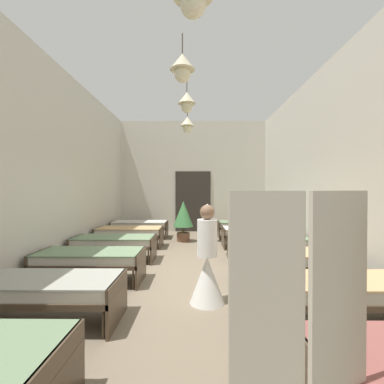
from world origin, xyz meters
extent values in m
cube|color=#7A6B56|center=(0.00, 0.00, -0.05)|extent=(6.37, 10.89, 0.10)
cube|color=beige|center=(0.00, 5.25, 2.21)|extent=(6.17, 0.20, 4.42)
cube|color=beige|center=(-2.99, 0.00, 2.21)|extent=(0.20, 10.29, 4.42)
cube|color=beige|center=(2.99, 0.00, 2.21)|extent=(0.20, 10.29, 4.42)
cube|color=#2D2823|center=(0.00, 5.13, 1.20)|extent=(1.40, 0.06, 2.40)
sphere|color=beige|center=(0.06, -2.70, 3.69)|extent=(0.28, 0.28, 0.28)
cylinder|color=brown|center=(-0.14, -0.90, 4.25)|extent=(0.02, 0.02, 0.34)
cone|color=beige|center=(-0.14, -0.90, 3.93)|extent=(0.44, 0.44, 0.28)
sphere|color=beige|center=(-0.14, -0.90, 3.71)|extent=(0.28, 0.28, 0.28)
cylinder|color=brown|center=(-0.12, 0.90, 4.23)|extent=(0.02, 0.02, 0.36)
cone|color=beige|center=(-0.12, 0.90, 3.90)|extent=(0.44, 0.44, 0.28)
sphere|color=beige|center=(-0.12, 0.90, 3.68)|extent=(0.28, 0.28, 0.28)
cylinder|color=brown|center=(-0.16, 2.70, 4.18)|extent=(0.02, 0.02, 0.48)
cone|color=beige|center=(-0.16, 2.70, 3.79)|extent=(0.44, 0.44, 0.28)
sphere|color=beige|center=(-0.16, 2.70, 3.57)|extent=(0.28, 0.28, 0.28)
cylinder|color=#473828|center=(-0.97, -3.34, 0.17)|extent=(0.03, 0.03, 0.34)
cylinder|color=#473828|center=(0.97, -3.34, 0.17)|extent=(0.03, 0.03, 0.34)
cylinder|color=#473828|center=(-0.97, -2.58, 0.17)|extent=(0.03, 0.03, 0.34)
cylinder|color=#473828|center=(-0.97, -1.86, 0.17)|extent=(0.03, 0.03, 0.34)
cube|color=#473828|center=(-1.84, -2.22, 0.38)|extent=(1.90, 0.84, 0.07)
cube|color=#473828|center=(-0.91, -2.22, 0.29)|extent=(0.04, 0.84, 0.57)
cube|color=silver|center=(-1.84, -2.22, 0.48)|extent=(1.82, 0.78, 0.14)
cube|color=#9E9E93|center=(-1.84, -2.22, 0.56)|extent=(1.86, 0.82, 0.02)
cylinder|color=#473828|center=(0.97, -2.58, 0.17)|extent=(0.03, 0.03, 0.34)
cylinder|color=#473828|center=(0.97, -1.86, 0.17)|extent=(0.03, 0.03, 0.34)
cylinder|color=#473828|center=(2.71, -1.86, 0.17)|extent=(0.03, 0.03, 0.34)
cube|color=#473828|center=(1.84, -2.22, 0.38)|extent=(1.90, 0.84, 0.07)
cube|color=#473828|center=(0.91, -2.22, 0.29)|extent=(0.04, 0.84, 0.57)
cube|color=silver|center=(1.84, -2.22, 0.48)|extent=(1.82, 0.78, 0.14)
cube|color=tan|center=(1.84, -2.22, 0.56)|extent=(1.86, 0.82, 0.02)
cylinder|color=#473828|center=(-2.71, -1.10, 0.17)|extent=(0.03, 0.03, 0.34)
cylinder|color=#473828|center=(-2.71, -0.38, 0.17)|extent=(0.03, 0.03, 0.34)
cylinder|color=#473828|center=(-0.97, -1.10, 0.17)|extent=(0.03, 0.03, 0.34)
cylinder|color=#473828|center=(-0.97, -0.38, 0.17)|extent=(0.03, 0.03, 0.34)
cube|color=#473828|center=(-1.84, -0.74, 0.38)|extent=(1.90, 0.84, 0.07)
cube|color=#473828|center=(-2.77, -0.74, 0.29)|extent=(0.04, 0.84, 0.57)
cube|color=#473828|center=(-0.91, -0.74, 0.29)|extent=(0.04, 0.84, 0.57)
cube|color=silver|center=(-1.84, -0.74, 0.48)|extent=(1.82, 0.78, 0.14)
cube|color=slate|center=(-1.84, -0.74, 0.56)|extent=(1.86, 0.82, 0.02)
cylinder|color=#473828|center=(0.97, -1.10, 0.17)|extent=(0.03, 0.03, 0.34)
cylinder|color=#473828|center=(0.97, -0.38, 0.17)|extent=(0.03, 0.03, 0.34)
cylinder|color=#473828|center=(2.71, -1.10, 0.17)|extent=(0.03, 0.03, 0.34)
cylinder|color=#473828|center=(2.71, -0.38, 0.17)|extent=(0.03, 0.03, 0.34)
cube|color=#473828|center=(1.84, -0.74, 0.38)|extent=(1.90, 0.84, 0.07)
cube|color=#473828|center=(0.91, -0.74, 0.29)|extent=(0.04, 0.84, 0.57)
cube|color=#473828|center=(2.77, -0.74, 0.29)|extent=(0.04, 0.84, 0.57)
cube|color=silver|center=(1.84, -0.74, 0.48)|extent=(1.82, 0.78, 0.14)
cube|color=tan|center=(1.84, -0.74, 0.56)|extent=(1.86, 0.82, 0.02)
cylinder|color=#473828|center=(-2.71, 0.38, 0.17)|extent=(0.03, 0.03, 0.34)
cylinder|color=#473828|center=(-2.71, 1.10, 0.17)|extent=(0.03, 0.03, 0.34)
cylinder|color=#473828|center=(-0.97, 0.38, 0.17)|extent=(0.03, 0.03, 0.34)
cylinder|color=#473828|center=(-0.97, 1.10, 0.17)|extent=(0.03, 0.03, 0.34)
cube|color=#473828|center=(-1.84, 0.74, 0.38)|extent=(1.90, 0.84, 0.07)
cube|color=#473828|center=(-2.77, 0.74, 0.29)|extent=(0.04, 0.84, 0.57)
cube|color=#473828|center=(-0.91, 0.74, 0.29)|extent=(0.04, 0.84, 0.57)
cube|color=silver|center=(-1.84, 0.74, 0.48)|extent=(1.82, 0.78, 0.14)
cube|color=slate|center=(-1.84, 0.74, 0.56)|extent=(1.86, 0.82, 0.02)
cylinder|color=#473828|center=(0.97, 0.38, 0.17)|extent=(0.03, 0.03, 0.34)
cylinder|color=#473828|center=(0.97, 1.10, 0.17)|extent=(0.03, 0.03, 0.34)
cylinder|color=#473828|center=(2.71, 0.38, 0.17)|extent=(0.03, 0.03, 0.34)
cylinder|color=#473828|center=(2.71, 1.10, 0.17)|extent=(0.03, 0.03, 0.34)
cube|color=#473828|center=(1.84, 0.74, 0.38)|extent=(1.90, 0.84, 0.07)
cube|color=#473828|center=(0.91, 0.74, 0.29)|extent=(0.04, 0.84, 0.57)
cube|color=#473828|center=(2.77, 0.74, 0.29)|extent=(0.04, 0.84, 0.57)
cube|color=silver|center=(1.84, 0.74, 0.48)|extent=(1.82, 0.78, 0.14)
cube|color=slate|center=(1.84, 0.74, 0.56)|extent=(1.86, 0.82, 0.02)
cylinder|color=#473828|center=(-2.71, 1.86, 0.17)|extent=(0.03, 0.03, 0.34)
cylinder|color=#473828|center=(-2.71, 2.58, 0.17)|extent=(0.03, 0.03, 0.34)
cylinder|color=#473828|center=(-0.97, 1.86, 0.17)|extent=(0.03, 0.03, 0.34)
cylinder|color=#473828|center=(-0.97, 2.58, 0.17)|extent=(0.03, 0.03, 0.34)
cube|color=#473828|center=(-1.84, 2.22, 0.38)|extent=(1.90, 0.84, 0.07)
cube|color=#473828|center=(-2.77, 2.22, 0.29)|extent=(0.04, 0.84, 0.57)
cube|color=#473828|center=(-0.91, 2.22, 0.29)|extent=(0.04, 0.84, 0.57)
cube|color=silver|center=(-1.84, 2.22, 0.48)|extent=(1.82, 0.78, 0.14)
cube|color=tan|center=(-1.84, 2.22, 0.56)|extent=(1.86, 0.82, 0.02)
cylinder|color=#473828|center=(0.97, 1.86, 0.17)|extent=(0.03, 0.03, 0.34)
cylinder|color=#473828|center=(0.97, 2.58, 0.17)|extent=(0.03, 0.03, 0.34)
cylinder|color=#473828|center=(2.71, 1.86, 0.17)|extent=(0.03, 0.03, 0.34)
cylinder|color=#473828|center=(2.71, 2.58, 0.17)|extent=(0.03, 0.03, 0.34)
cube|color=#473828|center=(1.84, 2.22, 0.38)|extent=(1.90, 0.84, 0.07)
cube|color=#473828|center=(0.91, 2.22, 0.29)|extent=(0.04, 0.84, 0.57)
cube|color=#473828|center=(2.77, 2.22, 0.29)|extent=(0.04, 0.84, 0.57)
cube|color=silver|center=(1.84, 2.22, 0.48)|extent=(1.82, 0.78, 0.14)
cube|color=beige|center=(1.84, 2.22, 0.56)|extent=(1.86, 0.82, 0.02)
cylinder|color=#473828|center=(-2.71, 3.34, 0.17)|extent=(0.03, 0.03, 0.34)
cylinder|color=#473828|center=(-2.71, 4.06, 0.17)|extent=(0.03, 0.03, 0.34)
cylinder|color=#473828|center=(-0.97, 3.34, 0.17)|extent=(0.03, 0.03, 0.34)
cylinder|color=#473828|center=(-0.97, 4.06, 0.17)|extent=(0.03, 0.03, 0.34)
cube|color=#473828|center=(-1.84, 3.70, 0.38)|extent=(1.90, 0.84, 0.07)
cube|color=#473828|center=(-2.77, 3.70, 0.29)|extent=(0.04, 0.84, 0.57)
cube|color=#473828|center=(-0.91, 3.70, 0.29)|extent=(0.04, 0.84, 0.57)
cube|color=silver|center=(-1.84, 3.70, 0.48)|extent=(1.82, 0.78, 0.14)
cube|color=beige|center=(-1.84, 3.70, 0.56)|extent=(1.86, 0.82, 0.02)
cylinder|color=#473828|center=(0.97, 3.34, 0.17)|extent=(0.03, 0.03, 0.34)
cylinder|color=#473828|center=(0.97, 4.06, 0.17)|extent=(0.03, 0.03, 0.34)
cylinder|color=#473828|center=(2.71, 3.34, 0.17)|extent=(0.03, 0.03, 0.34)
cylinder|color=#473828|center=(2.71, 4.06, 0.17)|extent=(0.03, 0.03, 0.34)
cube|color=#473828|center=(1.84, 3.70, 0.38)|extent=(1.90, 0.84, 0.07)
cube|color=#473828|center=(0.91, 3.70, 0.29)|extent=(0.04, 0.84, 0.57)
cube|color=#473828|center=(2.77, 3.70, 0.29)|extent=(0.04, 0.84, 0.57)
cube|color=silver|center=(1.84, 3.70, 0.48)|extent=(1.82, 0.78, 0.14)
cube|color=slate|center=(1.84, 3.70, 0.56)|extent=(1.86, 0.82, 0.02)
cone|color=white|center=(0.26, -1.61, 0.35)|extent=(0.52, 0.52, 0.70)
cylinder|color=white|center=(0.26, -1.61, 0.97)|extent=(0.30, 0.30, 0.55)
sphere|color=#846047|center=(0.26, -1.61, 1.36)|extent=(0.22, 0.22, 0.22)
cone|color=white|center=(0.26, -1.61, 1.44)|extent=(0.18, 0.18, 0.10)
cylinder|color=brown|center=(-0.30, 3.09, 0.14)|extent=(0.42, 0.42, 0.28)
cylinder|color=brown|center=(-0.30, 3.09, 0.38)|extent=(0.06, 0.06, 0.20)
cone|color=#3D7A42|center=(-0.30, 3.09, 0.89)|extent=(0.65, 0.65, 0.82)
cube|color=#BCB29E|center=(0.47, -4.15, 0.85)|extent=(0.42, 0.07, 1.70)
cube|color=#BCB29E|center=(0.89, -4.09, 0.85)|extent=(0.40, 0.19, 1.70)
camera|label=1|loc=(0.08, -5.61, 1.71)|focal=25.14mm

